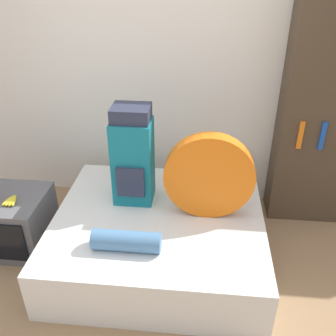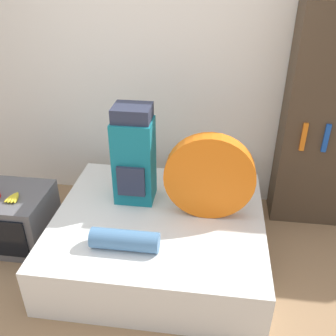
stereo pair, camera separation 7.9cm
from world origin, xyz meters
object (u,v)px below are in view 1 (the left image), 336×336
object	(u,v)px
tent_bag	(209,176)
sleeping_roll	(126,241)
television	(14,221)
bookshelf	(319,120)
backpack	(133,157)

from	to	relation	value
tent_bag	sleeping_roll	world-z (taller)	tent_bag
sleeping_roll	television	size ratio (longest dim) A/B	0.85
sleeping_roll	tent_bag	bearing A→B (deg)	40.74
tent_bag	television	world-z (taller)	tent_bag
television	bookshelf	size ratio (longest dim) A/B	0.29
tent_bag	sleeping_roll	size ratio (longest dim) A/B	1.43
television	bookshelf	world-z (taller)	bookshelf
bookshelf	sleeping_roll	bearing A→B (deg)	-141.81
sleeping_roll	bookshelf	world-z (taller)	bookshelf
backpack	sleeping_roll	size ratio (longest dim) A/B	1.69
backpack	bookshelf	size ratio (longest dim) A/B	0.42
backpack	sleeping_roll	distance (m)	0.73
sleeping_roll	television	world-z (taller)	sleeping_roll
bookshelf	backpack	bearing A→B (deg)	-160.74
backpack	tent_bag	distance (m)	0.65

